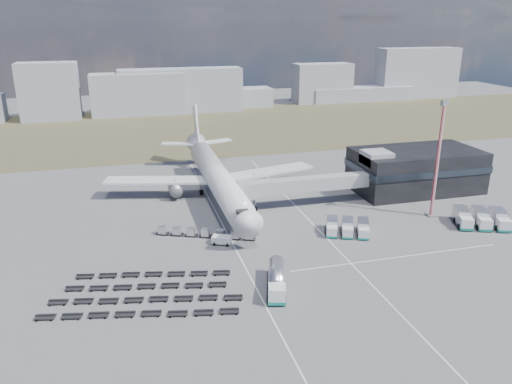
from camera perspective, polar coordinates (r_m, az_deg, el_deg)
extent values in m
plane|color=#565659|center=(90.05, -0.71, -7.13)|extent=(420.00, 420.00, 0.00)
cube|color=#4A4A2C|center=(193.38, -8.94, 7.11)|extent=(420.00, 90.00, 0.01)
cube|color=silver|center=(94.01, -2.66, -5.95)|extent=(0.25, 110.00, 0.01)
cube|color=silver|center=(99.05, 7.59, -4.75)|extent=(0.25, 110.00, 0.01)
cube|color=silver|center=(92.45, 15.89, -7.19)|extent=(40.00, 0.25, 0.01)
cube|color=black|center=(127.60, 17.80, 2.40)|extent=(30.00, 16.00, 10.00)
cube|color=#262D38|center=(127.28, 17.85, 2.92)|extent=(30.40, 16.40, 1.60)
cube|color=#939399|center=(118.72, 13.62, 3.82)|extent=(6.00, 6.00, 3.00)
cube|color=#939399|center=(111.36, 5.68, 0.90)|extent=(29.80, 3.00, 3.00)
cube|color=#939399|center=(107.05, -0.96, 0.23)|extent=(4.00, 3.60, 3.40)
cylinder|color=slate|center=(108.72, -0.25, -0.89)|extent=(0.70, 0.70, 5.10)
cylinder|color=black|center=(109.46, -0.25, -1.92)|extent=(1.40, 0.90, 1.40)
cylinder|color=silver|center=(115.32, -4.45, 1.69)|extent=(5.60, 48.00, 5.60)
cone|color=silver|center=(90.94, -1.27, -3.19)|extent=(5.60, 5.00, 5.60)
cone|color=silver|center=(141.71, -6.61, 5.30)|extent=(5.60, 8.00, 5.60)
cube|color=black|center=(92.45, -1.58, -2.27)|extent=(2.20, 2.00, 0.80)
cube|color=silver|center=(118.91, -11.05, 1.32)|extent=(25.59, 11.38, 0.50)
cube|color=silver|center=(123.20, 1.07, 2.32)|extent=(25.59, 11.38, 0.50)
cylinder|color=slate|center=(117.80, -9.23, 0.39)|extent=(3.00, 5.00, 3.00)
cylinder|color=slate|center=(120.98, -0.26, 1.15)|extent=(3.00, 5.00, 3.00)
cube|color=silver|center=(142.88, -8.93, 5.47)|extent=(9.49, 5.63, 0.35)
cube|color=silver|center=(144.41, -4.58, 5.79)|extent=(9.49, 5.63, 0.35)
cube|color=silver|center=(143.37, -6.89, 7.79)|extent=(0.50, 9.06, 11.45)
cylinder|color=slate|center=(97.45, -2.04, -4.19)|extent=(0.50, 0.50, 2.50)
cylinder|color=slate|center=(119.84, -6.26, 0.28)|extent=(0.60, 0.60, 2.50)
cylinder|color=slate|center=(120.90, -3.27, 0.53)|extent=(0.60, 0.60, 2.50)
cylinder|color=black|center=(97.75, -2.03, -4.60)|extent=(0.50, 1.20, 1.20)
cube|color=#979AA5|center=(224.50, -22.54, 10.57)|extent=(23.21, 12.00, 23.16)
cube|color=#979AA5|center=(225.40, -13.28, 10.84)|extent=(39.77, 12.00, 17.73)
cube|color=#979AA5|center=(228.21, -8.56, 11.40)|extent=(53.75, 12.00, 19.09)
cube|color=#979AA5|center=(241.62, -0.48, 10.79)|extent=(17.95, 12.00, 8.69)
cube|color=#979AA5|center=(255.12, 7.58, 12.24)|extent=(28.33, 12.00, 18.87)
cube|color=#979AA5|center=(263.99, 11.88, 10.93)|extent=(53.57, 12.00, 6.97)
cube|color=#979AA5|center=(281.00, 17.90, 12.81)|extent=(43.22, 12.00, 25.43)
cube|color=silver|center=(75.21, 2.41, -11.55)|extent=(3.18, 3.18, 2.44)
cube|color=#157A6C|center=(75.70, 2.40, -12.17)|extent=(3.31, 3.31, 0.53)
cylinder|color=silver|center=(79.48, 2.39, -9.33)|extent=(4.87, 8.38, 2.65)
cube|color=slate|center=(80.07, 2.38, -10.10)|extent=(4.76, 8.34, 0.37)
cylinder|color=black|center=(78.82, 2.38, -10.83)|extent=(2.98, 1.92, 1.17)
cube|color=silver|center=(93.80, -3.94, -5.52)|extent=(4.04, 3.29, 1.56)
cube|color=silver|center=(121.39, -0.82, 0.78)|extent=(2.73, 5.87, 2.66)
cube|color=#157A6C|center=(121.74, -0.81, 0.29)|extent=(2.83, 5.97, 0.43)
cube|color=silver|center=(97.36, 8.67, -4.50)|extent=(2.64, 2.59, 1.94)
cube|color=#157A6C|center=(97.66, 8.64, -4.91)|extent=(2.75, 2.71, 0.40)
cube|color=silver|center=(100.06, 8.69, -3.61)|extent=(3.56, 4.56, 2.29)
cube|color=silver|center=(97.45, 10.43, -4.59)|extent=(2.64, 2.59, 1.94)
cube|color=#157A6C|center=(97.75, 10.41, -4.99)|extent=(2.75, 2.71, 0.40)
cube|color=silver|center=(100.15, 10.40, -3.69)|extent=(3.56, 4.56, 2.29)
cube|color=silver|center=(97.64, 12.19, -4.66)|extent=(2.64, 2.59, 1.94)
cube|color=#157A6C|center=(97.94, 12.16, -5.06)|extent=(2.75, 2.71, 0.40)
cube|color=silver|center=(100.33, 12.12, -3.77)|extent=(3.56, 4.56, 2.29)
cube|color=silver|center=(107.92, 22.88, -3.32)|extent=(3.12, 3.06, 2.32)
cube|color=#157A6C|center=(108.25, 22.82, -3.76)|extent=(3.25, 3.20, 0.47)
cube|color=silver|center=(111.07, 22.42, -2.39)|extent=(4.16, 5.45, 2.74)
cube|color=silver|center=(109.00, 24.69, -3.36)|extent=(3.12, 3.06, 2.32)
cube|color=#157A6C|center=(109.32, 24.62, -3.80)|extent=(3.25, 3.20, 0.47)
cube|color=silver|center=(112.12, 24.18, -2.44)|extent=(4.16, 5.45, 2.74)
cube|color=silver|center=(110.18, 26.46, -3.40)|extent=(3.12, 3.06, 2.32)
cube|color=#157A6C|center=(110.50, 26.39, -3.83)|extent=(3.25, 3.20, 0.47)
cube|color=silver|center=(113.26, 25.91, -2.49)|extent=(4.16, 5.45, 2.74)
cube|color=black|center=(99.46, -10.62, -4.65)|extent=(2.71, 2.25, 0.16)
cube|color=silver|center=(99.16, -10.65, -4.24)|extent=(1.89, 1.89, 1.35)
cube|color=black|center=(98.60, -9.03, -4.77)|extent=(2.71, 2.25, 0.16)
cube|color=silver|center=(98.30, -9.06, -4.36)|extent=(1.89, 1.89, 1.35)
cube|color=black|center=(97.82, -7.42, -4.89)|extent=(2.71, 2.25, 0.16)
cube|color=silver|center=(97.51, -7.44, -4.48)|extent=(1.89, 1.89, 1.35)
cube|color=black|center=(97.12, -5.78, -5.00)|extent=(2.71, 2.25, 0.16)
cube|color=silver|center=(96.81, -5.80, -4.59)|extent=(1.89, 1.89, 1.35)
cube|color=black|center=(96.49, -4.12, -5.12)|extent=(2.71, 2.25, 0.16)
cube|color=silver|center=(96.18, -4.13, -4.71)|extent=(1.89, 1.89, 1.35)
cube|color=black|center=(95.95, -2.44, -5.23)|extent=(2.71, 2.25, 0.16)
cube|color=silver|center=(95.64, -2.45, -4.81)|extent=(1.89, 1.89, 1.35)
cube|color=black|center=(95.49, -0.74, -5.34)|extent=(2.71, 2.25, 0.16)
cube|color=silver|center=(95.18, -0.74, -4.92)|extent=(1.89, 1.89, 1.35)
cube|color=black|center=(74.83, -13.30, -13.37)|extent=(29.30, 7.58, 0.67)
cube|color=black|center=(78.08, -12.81, -11.84)|extent=(29.30, 7.58, 0.67)
cube|color=black|center=(81.39, -12.37, -10.43)|extent=(25.67, 6.80, 0.67)
cube|color=black|center=(84.75, -11.97, -9.13)|extent=(25.67, 6.80, 0.67)
cylinder|color=red|center=(109.57, 20.02, 3.24)|extent=(0.67, 0.67, 23.89)
cube|color=slate|center=(107.08, 20.78, 9.53)|extent=(2.33, 1.47, 1.15)
cube|color=#565659|center=(113.18, 19.35, -2.51)|extent=(1.91, 1.91, 0.29)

